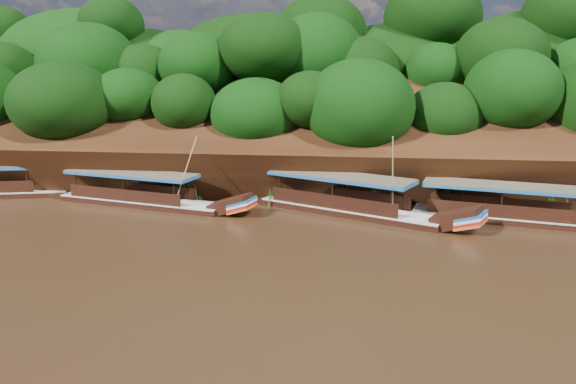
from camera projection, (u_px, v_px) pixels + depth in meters
The scene contains 7 objects.
ground at pixel (363, 251), 29.95m from camera, with size 160.00×160.00×0.00m, color black.
riverbank at pixel (360, 151), 51.50m from camera, with size 120.00×30.06×19.40m.
boat_0 at pixel (526, 215), 34.92m from camera, with size 14.61×5.17×6.63m.
boat_1 at pixel (361, 207), 36.62m from camera, with size 14.33×8.34×6.05m.
boat_2 at pixel (151, 199), 39.11m from camera, with size 14.78×5.43×5.45m.
boat_3 at pixel (0, 189), 42.02m from camera, with size 13.67×5.06×2.88m.
reeds at pixel (308, 193), 39.27m from camera, with size 50.00×2.59×2.17m.
Camera 1 is at (-0.59, -28.73, 9.85)m, focal length 35.00 mm.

